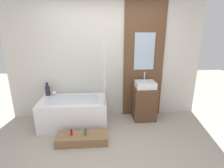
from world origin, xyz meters
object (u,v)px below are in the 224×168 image
at_px(vase_round_light, 54,93).
at_px(bottle_soap_secondary, 86,132).
at_px(bathtub, 74,112).
at_px(bottle_soap_primary, 71,133).
at_px(wooden_step_bench, 82,138).
at_px(sink, 145,84).
at_px(vase_tall_dark, 48,90).

xyz_separation_m(vase_round_light, bottle_soap_secondary, (0.72, -0.93, -0.41)).
relative_size(bathtub, bottle_soap_primary, 11.53).
distance_m(wooden_step_bench, bottle_soap_primary, 0.22).
distance_m(sink, bottle_soap_secondary, 1.59).
xyz_separation_m(sink, vase_round_light, (-1.96, 0.14, -0.19)).
bearing_deg(vase_round_light, sink, -3.97).
relative_size(vase_tall_dark, bottle_soap_secondary, 2.49).
distance_m(vase_round_light, bottle_soap_secondary, 1.25).
bearing_deg(bottle_soap_secondary, vase_tall_dark, 132.32).
xyz_separation_m(sink, bottle_soap_primary, (-1.49, -0.80, -0.60)).
xyz_separation_m(bathtub, wooden_step_bench, (0.21, -0.65, -0.21)).
relative_size(bathtub, vase_tall_dark, 4.68).
bearing_deg(wooden_step_bench, sink, 31.33).
bearing_deg(bathtub, bottle_soap_secondary, -66.56).
distance_m(vase_tall_dark, bottle_soap_secondary, 1.35).
height_order(wooden_step_bench, vase_tall_dark, vase_tall_dark).
xyz_separation_m(wooden_step_bench, bottle_soap_primary, (-0.18, 0.00, 0.13)).
xyz_separation_m(sink, vase_tall_dark, (-2.09, 0.14, -0.12)).
bearing_deg(bottle_soap_primary, bathtub, 93.01).
height_order(bathtub, bottle_soap_secondary, bathtub).
bearing_deg(bottle_soap_primary, vase_tall_dark, 122.89).
relative_size(bottle_soap_primary, bottle_soap_secondary, 1.01).
distance_m(bottle_soap_primary, bottle_soap_secondary, 0.25).
bearing_deg(wooden_step_bench, vase_round_light, 125.04).
bearing_deg(bathtub, vase_tall_dark, 153.29).
relative_size(wooden_step_bench, vase_round_light, 9.09).
height_order(vase_tall_dark, bottle_soap_secondary, vase_tall_dark).
xyz_separation_m(sink, bottle_soap_secondary, (-1.24, -0.80, -0.60)).
height_order(wooden_step_bench, bottle_soap_secondary, bottle_soap_secondary).
bearing_deg(bathtub, bottle_soap_primary, -86.99).
bearing_deg(bathtub, vase_round_light, 147.05).
bearing_deg(bottle_soap_primary, bottle_soap_secondary, 0.00).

